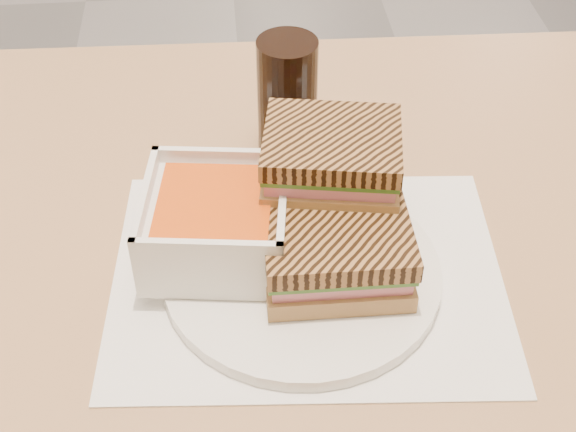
{
  "coord_description": "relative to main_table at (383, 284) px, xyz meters",
  "views": [
    {
      "loc": [
        -0.04,
        -2.53,
        1.32
      ],
      "look_at": [
        0.01,
        -2.0,
        0.82
      ],
      "focal_mm": 50.12,
      "sensor_mm": 36.0,
      "label": 1
    }
  ],
  "objects": [
    {
      "name": "main_table",
      "position": [
        0.0,
        0.0,
        0.0
      ],
      "size": [
        1.22,
        0.73,
        0.75
      ],
      "color": "#9F754D",
      "rests_on": "ground"
    },
    {
      "name": "tray_liner",
      "position": [
        -0.1,
        -0.08,
        0.11
      ],
      "size": [
        0.39,
        0.32,
        0.0
      ],
      "color": "white",
      "rests_on": "main_table"
    },
    {
      "name": "plate",
      "position": [
        -0.1,
        -0.09,
        0.12
      ],
      "size": [
        0.26,
        0.26,
        0.01
      ],
      "color": "white",
      "rests_on": "tray_liner"
    },
    {
      "name": "soup_bowl",
      "position": [
        -0.18,
        -0.05,
        0.16
      ],
      "size": [
        0.15,
        0.15,
        0.07
      ],
      "color": "white",
      "rests_on": "plate"
    },
    {
      "name": "panini_lower",
      "position": [
        -0.07,
        -0.1,
        0.16
      ],
      "size": [
        0.13,
        0.11,
        0.06
      ],
      "color": "#9D7C49",
      "rests_on": "plate"
    },
    {
      "name": "panini_upper",
      "position": [
        -0.07,
        -0.02,
        0.21
      ],
      "size": [
        0.14,
        0.13,
        0.06
      ],
      "color": "#9D7C49",
      "rests_on": "panini_lower"
    },
    {
      "name": "cola_glass",
      "position": [
        -0.1,
        0.11,
        0.18
      ],
      "size": [
        0.07,
        0.07,
        0.14
      ],
      "color": "black",
      "rests_on": "main_table"
    }
  ]
}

